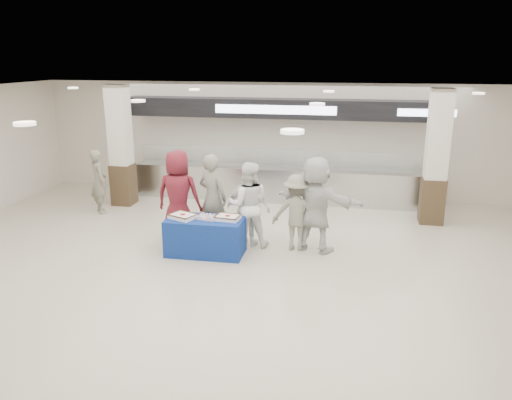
% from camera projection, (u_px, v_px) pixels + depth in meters
% --- Properties ---
extents(ground, '(14.00, 14.00, 0.00)m').
position_uv_depth(ground, '(228.00, 281.00, 8.96)').
color(ground, beige).
rests_on(ground, ground).
extents(serving_line, '(8.70, 0.85, 2.80)m').
position_uv_depth(serving_line, '(276.00, 159.00, 13.72)').
color(serving_line, '#BABCC2').
rests_on(serving_line, ground).
extents(column_left, '(0.55, 0.55, 3.20)m').
position_uv_depth(column_left, '(121.00, 149.00, 13.26)').
color(column_left, '#372819').
rests_on(column_left, ground).
extents(column_right, '(0.55, 0.55, 3.20)m').
position_uv_depth(column_right, '(436.00, 161.00, 11.73)').
color(column_right, '#372819').
rests_on(column_right, ground).
extents(display_table, '(1.56, 0.81, 0.75)m').
position_uv_depth(display_table, '(205.00, 236.00, 10.11)').
color(display_table, navy).
rests_on(display_table, ground).
extents(sheet_cake_left, '(0.61, 0.55, 0.10)m').
position_uv_depth(sheet_cake_left, '(183.00, 216.00, 10.03)').
color(sheet_cake_left, white).
rests_on(sheet_cake_left, display_table).
extents(sheet_cake_right, '(0.50, 0.41, 0.10)m').
position_uv_depth(sheet_cake_right, '(228.00, 217.00, 9.96)').
color(sheet_cake_right, white).
rests_on(sheet_cake_right, display_table).
extents(cupcake_tray, '(0.48, 0.40, 0.07)m').
position_uv_depth(cupcake_tray, '(207.00, 217.00, 10.00)').
color(cupcake_tray, silver).
rests_on(cupcake_tray, display_table).
extents(civilian_maroon, '(0.98, 0.64, 1.99)m').
position_uv_depth(civilian_maroon, '(178.00, 195.00, 10.79)').
color(civilian_maroon, maroon).
rests_on(civilian_maroon, ground).
extents(soldier_a, '(0.82, 0.69, 1.91)m').
position_uv_depth(soldier_a, '(213.00, 198.00, 10.76)').
color(soldier_a, slate).
rests_on(soldier_a, ground).
extents(chef_tall, '(0.99, 0.84, 1.81)m').
position_uv_depth(chef_tall, '(248.00, 205.00, 10.42)').
color(chef_tall, white).
rests_on(chef_tall, ground).
extents(chef_short, '(1.04, 0.62, 1.66)m').
position_uv_depth(chef_short, '(248.00, 208.00, 10.44)').
color(chef_short, white).
rests_on(chef_short, ground).
extents(soldier_b, '(1.04, 0.60, 1.60)m').
position_uv_depth(soldier_b, '(297.00, 212.00, 10.26)').
color(soldier_b, slate).
rests_on(soldier_b, ground).
extents(civilian_white, '(1.94, 1.14, 2.00)m').
position_uv_depth(civilian_white, '(316.00, 204.00, 10.13)').
color(civilian_white, silver).
rests_on(civilian_white, ground).
extents(soldier_bg, '(0.69, 0.71, 1.64)m').
position_uv_depth(soldier_bg, '(99.00, 181.00, 12.71)').
color(soldier_bg, slate).
rests_on(soldier_bg, ground).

